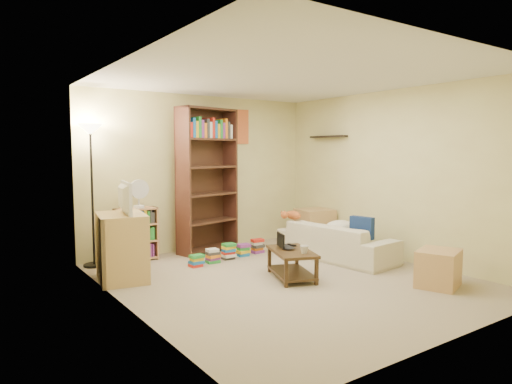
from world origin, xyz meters
TOP-DOWN VIEW (x-y plane):
  - room at (0.00, 0.01)m, footprint 4.50×4.54m
  - sofa at (1.29, 0.45)m, footprint 1.98×1.10m
  - navy_pillow at (1.42, 0.06)m, footprint 0.17×0.36m
  - cream_blanket at (1.42, 0.50)m, footprint 0.49×0.35m
  - tabby_cat at (0.99, 1.12)m, footprint 0.42×0.18m
  - coffee_table at (0.08, 0.00)m, footprint 0.71×0.92m
  - laptop at (0.14, 0.12)m, footprint 0.42×0.35m
  - laptop_screen at (0.03, 0.16)m, footprint 0.10×0.26m
  - mug at (0.08, -0.23)m, footprint 0.16×0.16m
  - tv_remote at (0.26, 0.22)m, footprint 0.05×0.15m
  - tv_stand at (-1.70, 1.16)m, footprint 0.69×0.86m
  - television at (-1.70, 1.16)m, footprint 0.72×0.34m
  - tall_bookshelf at (-0.03, 1.99)m, footprint 1.08×0.57m
  - short_bookshelf at (-1.20, 2.03)m, footprint 0.61×0.26m
  - desk_fan at (-1.15, 1.99)m, footprint 0.28×0.16m
  - floor_lamp at (-1.80, 2.05)m, footprint 0.33×0.33m
  - side_table at (1.72, 1.40)m, footprint 0.61×0.61m
  - end_cabinet at (1.29, -1.26)m, footprint 0.64×0.59m
  - book_stacks at (-0.02, 1.33)m, footprint 1.39×0.38m

SIDE VIEW (x-z plane):
  - book_stacks at x=-0.02m, z-range -0.02..0.22m
  - end_cabinet at x=1.29m, z-range 0.00..0.44m
  - coffee_table at x=0.08m, z-range 0.04..0.40m
  - sofa at x=1.29m, z-range 0.00..0.53m
  - side_table at x=1.72m, z-range 0.00..0.62m
  - tv_remote at x=0.26m, z-range 0.36..0.38m
  - laptop at x=0.14m, z-range 0.36..0.39m
  - short_bookshelf at x=-1.20m, z-range 0.00..0.78m
  - mug at x=0.08m, z-range 0.36..0.46m
  - tv_stand at x=-1.70m, z-range 0.00..0.83m
  - cream_blanket at x=1.42m, z-range 0.35..0.56m
  - laptop_screen at x=0.03m, z-range 0.38..0.56m
  - navy_pillow at x=1.42m, z-range 0.35..0.67m
  - tabby_cat at x=0.99m, z-range 0.53..0.68m
  - desk_fan at x=-1.15m, z-range 0.80..1.22m
  - television at x=-1.70m, z-range 0.83..1.23m
  - tall_bookshelf at x=-0.03m, z-range 0.06..2.34m
  - floor_lamp at x=-1.80m, z-range 0.59..2.56m
  - room at x=0.00m, z-range 0.36..2.88m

